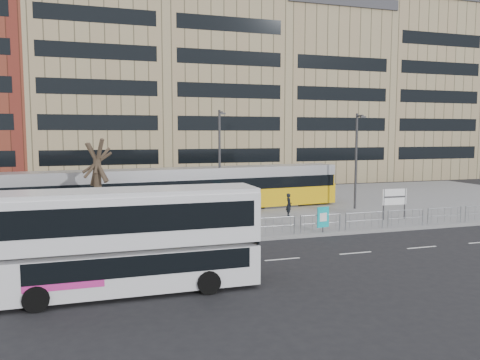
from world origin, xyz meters
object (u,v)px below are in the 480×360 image
object	(u,v)px
station_sign	(394,198)
bare_tree	(96,137)
lamp_post_east	(356,157)
traffic_light_west	(153,207)
lamp_post_west	(220,156)
pedestrian	(289,205)
ad_panel	(323,217)
double_decker_bus	(128,237)
tram	(166,191)

from	to	relation	value
station_sign	bare_tree	size ratio (longest dim) A/B	0.27
lamp_post_east	station_sign	bearing A→B (deg)	-88.87
traffic_light_west	lamp_post_west	xyz separation A→B (m)	(6.06, 9.04, 2.23)
station_sign	pedestrian	size ratio (longest dim) A/B	1.28
ad_panel	traffic_light_west	world-z (taller)	traffic_light_west
double_decker_bus	bare_tree	bearing A→B (deg)	95.16
ad_panel	traffic_light_west	xyz separation A→B (m)	(-10.04, 0.10, 1.07)
lamp_post_east	bare_tree	xyz separation A→B (m)	(-19.43, -3.24, 1.60)
tram	traffic_light_west	world-z (taller)	tram
traffic_light_west	lamp_post_west	world-z (taller)	lamp_post_west
ad_panel	lamp_post_east	distance (m)	10.36
traffic_light_west	station_sign	bearing A→B (deg)	-4.26
tram	pedestrian	xyz separation A→B (m)	(8.18, -4.03, -0.84)
ad_panel	lamp_post_east	bearing A→B (deg)	37.55
pedestrian	bare_tree	size ratio (longest dim) A/B	0.21
lamp_post_east	bare_tree	bearing A→B (deg)	-170.53
tram	ad_panel	world-z (taller)	tram
double_decker_bus	bare_tree	distance (m)	11.76
traffic_light_west	bare_tree	xyz separation A→B (m)	(-2.79, 3.99, 3.73)
traffic_light_west	pedestrian	bearing A→B (deg)	16.32
tram	ad_panel	xyz separation A→B (m)	(7.98, -9.71, -0.76)
tram	traffic_light_west	bearing A→B (deg)	-108.08
double_decker_bus	lamp_post_west	size ratio (longest dim) A/B	1.29
pedestrian	lamp_post_east	world-z (taller)	lamp_post_east
bare_tree	ad_panel	bearing A→B (deg)	-17.68
lamp_post_west	double_decker_bus	bearing A→B (deg)	-115.88
tram	double_decker_bus	bearing A→B (deg)	-108.91
tram	traffic_light_west	size ratio (longest dim) A/B	9.13
pedestrian	traffic_light_west	world-z (taller)	traffic_light_west
pedestrian	lamp_post_east	size ratio (longest dim) A/B	0.22
double_decker_bus	station_sign	xyz separation A→B (m)	(18.51, 9.47, -0.52)
tram	lamp_post_east	world-z (taller)	lamp_post_east
ad_panel	lamp_post_west	xyz separation A→B (m)	(-3.98, 9.15, 3.29)
ad_panel	pedestrian	world-z (taller)	pedestrian
ad_panel	lamp_post_east	world-z (taller)	lamp_post_east
lamp_post_west	lamp_post_east	size ratio (longest dim) A/B	1.03
lamp_post_west	lamp_post_east	world-z (taller)	lamp_post_west
double_decker_bus	lamp_post_east	xyz separation A→B (m)	(18.42, 14.35, 2.12)
pedestrian	bare_tree	world-z (taller)	bare_tree
double_decker_bus	traffic_light_west	xyz separation A→B (m)	(1.78, 7.12, -0.01)
ad_panel	pedestrian	size ratio (longest dim) A/B	0.93
station_sign	lamp_post_east	xyz separation A→B (m)	(-0.10, 4.88, 2.63)
station_sign	pedestrian	world-z (taller)	station_sign
traffic_light_west	bare_tree	world-z (taller)	bare_tree
double_decker_bus	station_sign	distance (m)	20.80
double_decker_bus	station_sign	size ratio (longest dim) A/B	4.66
tram	bare_tree	world-z (taller)	bare_tree
ad_panel	traffic_light_west	size ratio (longest dim) A/B	0.50
pedestrian	lamp_post_west	distance (m)	6.39
station_sign	ad_panel	size ratio (longest dim) A/B	1.37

